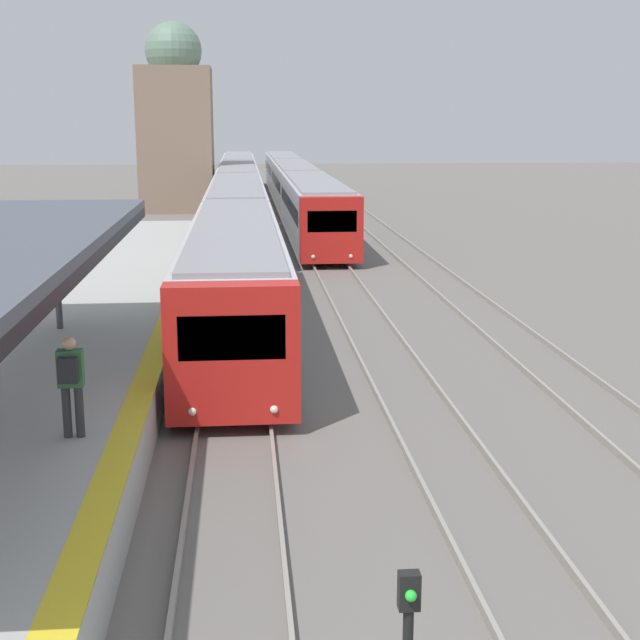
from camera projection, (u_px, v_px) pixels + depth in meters
The scene contains 4 objects.
person_on_platform at pixel (71, 379), 14.09m from camera, with size 0.40×0.40×1.66m.
train_near at pixel (238, 197), 50.42m from camera, with size 2.60×69.36×3.08m.
train_far at pixel (294, 184), 60.67m from camera, with size 2.58×51.14×3.08m.
distant_domed_building at pixel (176, 123), 58.82m from camera, with size 4.79×4.79×12.21m.
Camera 1 is at (0.24, -5.60, 5.97)m, focal length 50.00 mm.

